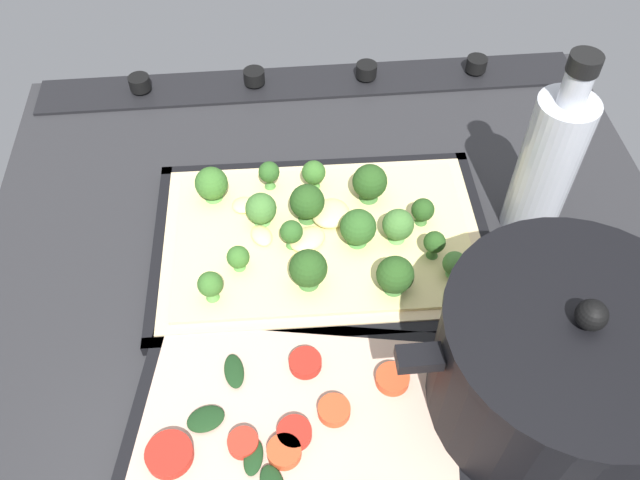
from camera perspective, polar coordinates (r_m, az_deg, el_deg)
ground_plane at (r=69.62cm, az=1.46°, el=-4.18°), size 75.44×73.12×3.00cm
stove_control_panel at (r=91.42cm, az=-0.81°, el=13.66°), size 72.42×7.00×2.60cm
baking_tray_front at (r=70.82cm, az=0.21°, el=-0.36°), size 36.55×25.21×1.30cm
broccoli_pizza at (r=69.41cm, az=0.31°, el=0.62°), size 34.09×22.76×5.92cm
baking_tray_back at (r=59.05cm, az=-2.07°, el=-17.88°), size 33.51×29.57×1.30cm
veggie_pizza_back at (r=58.37cm, az=-2.48°, el=-17.66°), size 30.73×26.78×1.90cm
cooking_pot at (r=58.60cm, az=20.15°, el=-10.36°), size 28.13×21.35×15.91cm
oil_bottle at (r=70.64cm, az=19.14°, el=6.30°), size 5.95×5.95×21.83cm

